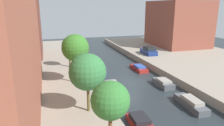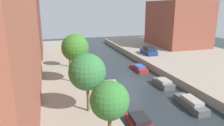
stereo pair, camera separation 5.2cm
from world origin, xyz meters
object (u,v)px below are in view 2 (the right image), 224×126
object	(u,v)px
street_tree_0	(110,101)
parked_car	(149,51)
low_block_right	(178,24)
street_tree_2	(75,48)
moored_boat_left_1	(140,123)
moored_boat_right_4	(139,68)
street_tree_3	(69,45)
moored_boat_left_2	(113,88)
street_tree_1	(87,72)
moored_boat_left_3	(98,71)
moored_boat_right_3	(163,83)
moored_boat_right_2	(191,103)

from	to	relation	value
street_tree_0	parked_car	world-z (taller)	street_tree_0
street_tree_0	low_block_right	bearing A→B (deg)	51.54
street_tree_2	moored_boat_left_1	bearing A→B (deg)	-67.35
street_tree_2	moored_boat_right_4	size ratio (longest dim) A/B	1.45
street_tree_2	street_tree_3	world-z (taller)	street_tree_2
street_tree_2	moored_boat_left_2	bearing A→B (deg)	-18.72
street_tree_1	moored_boat_left_2	world-z (taller)	street_tree_1
street_tree_2	moored_boat_left_1	world-z (taller)	street_tree_2
parked_car	moored_boat_left_2	size ratio (longest dim) A/B	1.00
parked_car	moored_boat_left_3	distance (m)	12.31
low_block_right	moored_boat_right_4	bearing A→B (deg)	-139.66
moored_boat_left_1	moored_boat_right_3	size ratio (longest dim) A/B	1.02
low_block_right	street_tree_1	xyz separation A→B (m)	(-25.12, -25.18, -1.45)
moored_boat_left_1	moored_boat_right_4	distance (m)	16.09
low_block_right	moored_boat_left_2	xyz separation A→B (m)	(-21.06, -19.36, -5.47)
parked_car	moored_boat_left_1	world-z (taller)	parked_car
moored_boat_left_3	moored_boat_right_2	size ratio (longest dim) A/B	0.91
street_tree_0	moored_boat_right_2	bearing A→B (deg)	31.14
moored_boat_left_2	moored_boat_right_3	size ratio (longest dim) A/B	1.27
street_tree_0	moored_boat_right_3	bearing A→B (deg)	48.82
moored_boat_left_1	moored_boat_left_2	bearing A→B (deg)	88.65
street_tree_2	moored_boat_left_2	distance (m)	6.34
street_tree_1	street_tree_3	size ratio (longest dim) A/B	1.15
low_block_right	moored_boat_right_3	xyz separation A→B (m)	(-14.72, -19.74, -5.48)
street_tree_1	moored_boat_right_4	bearing A→B (deg)	50.68
street_tree_1	parked_car	bearing A→B (deg)	51.16
street_tree_2	street_tree_3	xyz separation A→B (m)	(0.00, 7.00, -0.87)
street_tree_3	moored_boat_right_3	world-z (taller)	street_tree_3
moored_boat_left_1	moored_boat_right_3	xyz separation A→B (m)	(6.53, 7.53, 0.05)
street_tree_1	parked_car	xyz separation A→B (m)	(14.89, 18.49, -2.82)
street_tree_2	moored_boat_right_3	xyz separation A→B (m)	(10.40, -1.75, -4.69)
moored_boat_right_3	street_tree_2	bearing A→B (deg)	170.45
moored_boat_right_2	moored_boat_right_3	xyz separation A→B (m)	(0.36, 5.82, -0.02)
moored_boat_left_3	moored_boat_right_2	xyz separation A→B (m)	(6.07, -13.32, 0.02)
street_tree_1	street_tree_0	bearing A→B (deg)	-90.00
parked_car	moored_boat_left_2	distance (m)	16.71
moored_boat_left_1	moored_boat_right_2	bearing A→B (deg)	15.42
street_tree_2	street_tree_1	bearing A→B (deg)	-90.00
street_tree_3	moored_boat_left_3	world-z (taller)	street_tree_3
street_tree_0	street_tree_2	size ratio (longest dim) A/B	0.86
street_tree_0	moored_boat_left_1	size ratio (longest dim) A/B	1.45
low_block_right	parked_car	size ratio (longest dim) A/B	2.98
moored_boat_right_2	moored_boat_right_3	world-z (taller)	moored_boat_right_2
moored_boat_left_1	moored_boat_right_2	xyz separation A→B (m)	(6.17, 1.70, 0.07)
moored_boat_right_2	street_tree_1	bearing A→B (deg)	177.86
street_tree_2	street_tree_0	bearing A→B (deg)	-90.00
low_block_right	street_tree_1	world-z (taller)	low_block_right
moored_boat_left_3	low_block_right	bearing A→B (deg)	30.07
street_tree_0	moored_boat_right_2	world-z (taller)	street_tree_0
street_tree_1	moored_boat_left_1	size ratio (longest dim) A/B	1.48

